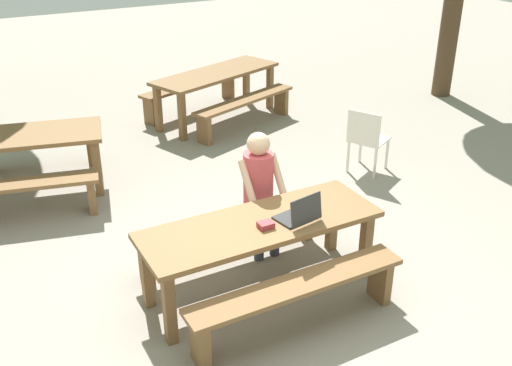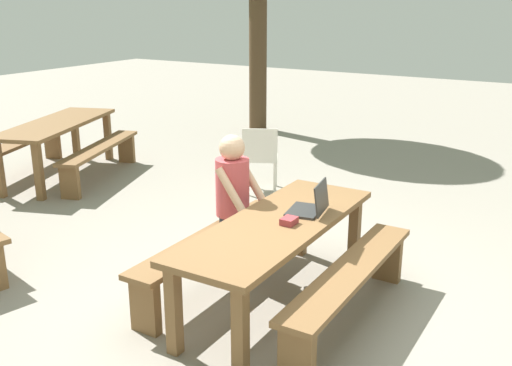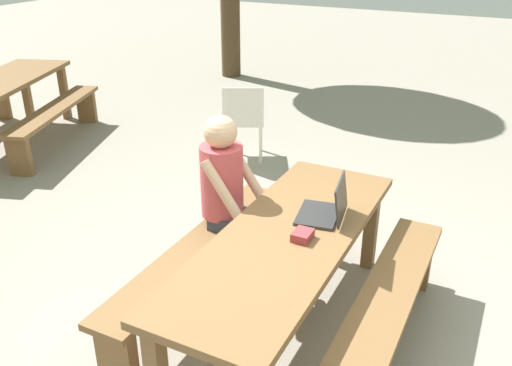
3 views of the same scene
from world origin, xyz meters
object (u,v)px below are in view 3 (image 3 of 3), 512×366
person_seated (227,189)px  plastic_chair (243,120)px  small_pouch (303,235)px  picnic_table_front (286,249)px  picnic_table_mid (1,90)px  laptop (327,208)px

person_seated → plastic_chair: 2.36m
small_pouch → plastic_chair: (2.45, 1.70, -0.28)m
picnic_table_front → plastic_chair: size_ratio=2.50×
picnic_table_mid → picnic_table_front: bearing=-130.1°
small_pouch → person_seated: person_seated is taller
picnic_table_front → plastic_chair: bearing=33.2°
picnic_table_front → plastic_chair: (2.44, 1.59, -0.15)m
picnic_table_front → picnic_table_mid: size_ratio=0.94×
plastic_chair → picnic_table_mid: 2.89m
person_seated → picnic_table_mid: 3.97m
small_pouch → plastic_chair: size_ratio=0.15×
picnic_table_mid → person_seated: bearing=-128.7°
plastic_chair → picnic_table_front: bearing=95.8°
picnic_table_front → person_seated: (0.32, 0.59, 0.14)m
picnic_table_front → person_seated: bearing=61.5°
laptop → plastic_chair: 2.76m
small_pouch → picnic_table_mid: picnic_table_mid is taller
picnic_table_front → person_seated: person_seated is taller
person_seated → plastic_chair: bearing=25.3°
person_seated → laptop: bearing=-90.9°
small_pouch → person_seated: 0.77m
laptop → picnic_table_mid: bearing=-115.9°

